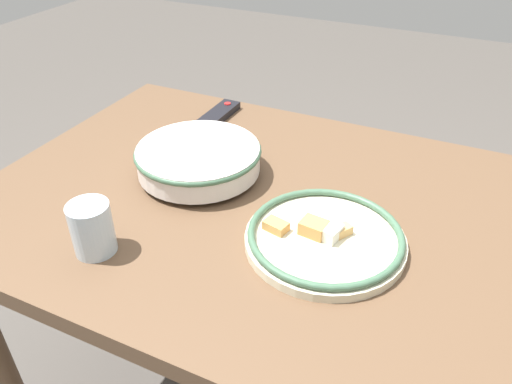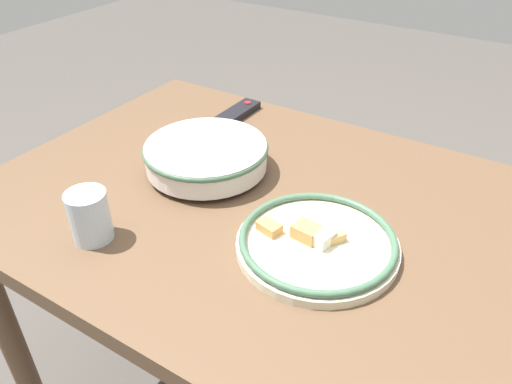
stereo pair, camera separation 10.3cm
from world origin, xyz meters
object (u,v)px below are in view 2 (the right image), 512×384
object	(u,v)px
food_plate	(317,242)
tv_remote	(234,115)
noodle_bowl	(206,155)
drinking_glass	(89,216)

from	to	relation	value
food_plate	tv_remote	size ratio (longest dim) A/B	1.54
noodle_bowl	food_plate	size ratio (longest dim) A/B	0.94
tv_remote	drinking_glass	xyz separation A→B (m)	(0.06, -0.58, 0.04)
food_plate	drinking_glass	size ratio (longest dim) A/B	2.99
noodle_bowl	drinking_glass	bearing A→B (deg)	-97.25
food_plate	tv_remote	distance (m)	0.59
drinking_glass	food_plate	bearing A→B (deg)	27.30
drinking_glass	noodle_bowl	bearing A→B (deg)	82.75
noodle_bowl	drinking_glass	xyz separation A→B (m)	(-0.04, -0.31, 0.01)
noodle_bowl	drinking_glass	size ratio (longest dim) A/B	2.81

